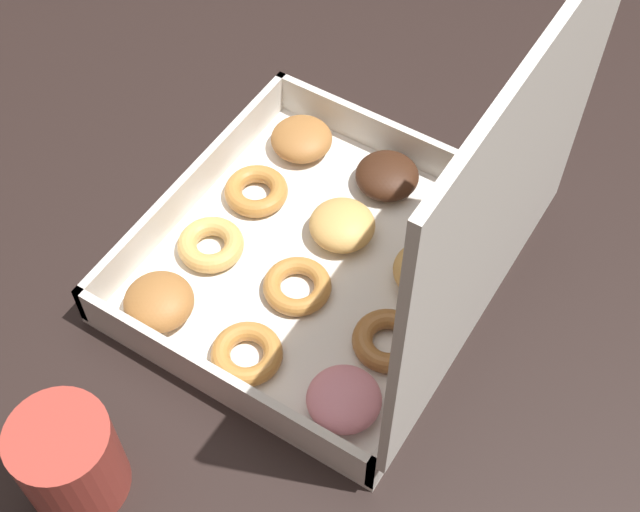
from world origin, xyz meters
TOP-DOWN VIEW (x-y plane):
  - ground_plane at (0.00, 0.00)m, footprint 8.00×8.00m
  - dining_table at (0.00, 0.00)m, footprint 1.22×0.97m
  - donut_box at (0.03, 0.13)m, footprint 0.33×0.32m
  - coffee_mug at (0.31, 0.04)m, footprint 0.08×0.08m

SIDE VIEW (x-z plane):
  - ground_plane at x=0.00m, z-range 0.00..0.00m
  - dining_table at x=0.00m, z-range 0.27..0.99m
  - coffee_mug at x=0.31m, z-range 0.72..0.81m
  - donut_box at x=0.03m, z-range 0.60..0.96m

